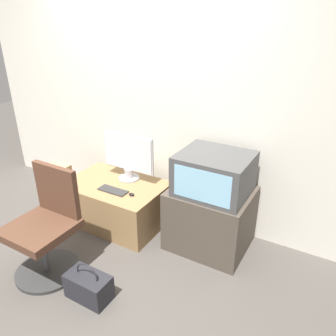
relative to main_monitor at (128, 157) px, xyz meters
The scene contains 13 objects.
ground_plane 1.24m from the main_monitor, 87.38° to the right, with size 12.00×12.00×0.00m, color #4C4742.
wall_back 0.67m from the main_monitor, 81.44° to the left, with size 4.40×0.05×2.60m.
desk 0.51m from the main_monitor, 110.41° to the right, with size 1.03×0.69×0.45m.
side_stand 1.05m from the main_monitor, ahead, with size 0.73×0.61×0.59m.
main_monitor is the anchor object (origin of this frame).
keyboard 0.39m from the main_monitor, 85.56° to the right, with size 0.31×0.12×0.01m.
mouse 0.44m from the main_monitor, 50.48° to the right, with size 0.06×0.04×0.03m.
crt_tv 0.99m from the main_monitor, ahead, with size 0.62×0.54×0.37m.
office_chair 1.10m from the main_monitor, 94.70° to the right, with size 0.54×0.54×0.93m.
cardboard_box_lower 1.04m from the main_monitor, 165.93° to the right, with size 0.29×0.27×0.29m.
cardboard_box_upper 0.93m from the main_monitor, 165.93° to the right, with size 0.27×0.18×0.21m.
handbag 1.35m from the main_monitor, 69.74° to the right, with size 0.36×0.20×0.33m.
book 1.26m from the main_monitor, 148.70° to the right, with size 0.19×0.14×0.02m.
Camera 1 is at (1.88, -1.49, 2.03)m, focal length 35.00 mm.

